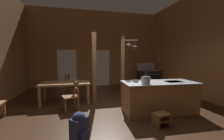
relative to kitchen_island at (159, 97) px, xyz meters
name	(u,v)px	position (x,y,z in m)	size (l,w,h in m)	color
ground_plane	(116,114)	(-1.28, 0.23, -0.50)	(7.95, 9.55, 0.10)	#382316
wall_back	(96,49)	(-1.28, 4.67, 1.67)	(7.95, 0.14, 4.25)	#93663F
wall_right	(219,43)	(2.37, 0.23, 1.67)	(0.14, 9.55, 4.25)	#93663F
glazed_door_back_left	(67,69)	(-2.89, 4.60, 0.57)	(1.00, 0.01, 2.05)	white
glazed_panel_back_right	(102,68)	(-0.92, 4.60, 0.57)	(0.84, 0.01, 2.05)	white
kitchen_island	(159,97)	(0.00, 0.00, 0.00)	(2.20, 1.06, 0.91)	#9E7044
stove_range	(149,78)	(1.60, 3.77, 0.03)	(1.16, 0.84, 1.32)	#2B2B2B
support_post_with_pot_rack	(123,63)	(-0.56, 1.73, 0.96)	(0.69, 0.27, 2.60)	brown
support_post_center	(94,67)	(-1.77, 1.35, 0.85)	(0.14, 0.14, 2.60)	brown
step_stool	(161,118)	(-0.43, -0.84, -0.28)	(0.40, 0.33, 0.30)	brown
dining_table	(66,85)	(-2.78, 1.63, 0.20)	(1.72, 0.93, 0.74)	#9E7044
ladderback_chair_near_window	(71,86)	(-2.63, 2.48, 0.00)	(0.55, 0.55, 0.95)	brown
ladderback_chair_by_post	(72,96)	(-2.54, 0.76, 0.00)	(0.54, 0.54, 0.95)	brown
backpack	(79,126)	(-2.36, -1.11, -0.14)	(0.38, 0.38, 0.60)	navy
stockpot_on_counter	(146,80)	(-0.57, -0.27, 0.56)	(0.32, 0.25, 0.21)	#A8AAB2
mixing_bowl_on_counter	(136,81)	(-0.69, 0.14, 0.49)	(0.17, 0.17, 0.06)	slate
bottle_tall_on_counter	(146,79)	(-0.48, -0.08, 0.57)	(0.07, 0.07, 0.30)	#2D5638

